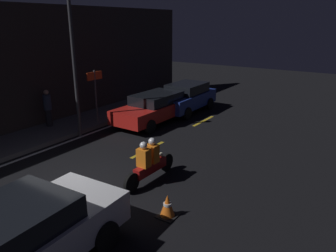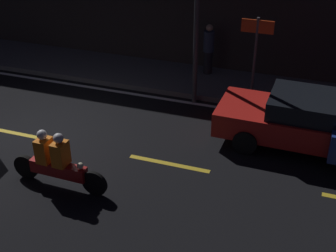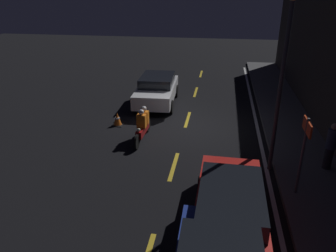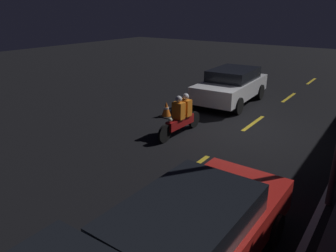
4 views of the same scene
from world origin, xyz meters
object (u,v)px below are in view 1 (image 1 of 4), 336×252
(taxi_red, at_px, (155,107))
(street_lamp, at_px, (74,59))
(motorcycle, at_px, (149,162))
(traffic_cone_near, at_px, (167,206))
(shop_sign, at_px, (95,86))
(sedan_white, at_px, (14,241))
(sedan_blue, at_px, (186,97))
(pedestrian, at_px, (48,108))

(taxi_red, height_order, street_lamp, street_lamp)
(motorcycle, bearing_deg, traffic_cone_near, -128.33)
(motorcycle, bearing_deg, street_lamp, 72.64)
(motorcycle, distance_m, shop_sign, 6.49)
(traffic_cone_near, bearing_deg, street_lamp, 65.49)
(sedan_white, height_order, sedan_blue, sedan_blue)
(motorcycle, bearing_deg, taxi_red, 35.74)
(taxi_red, xyz_separation_m, sedan_blue, (2.49, -0.23, 0.06))
(traffic_cone_near, height_order, street_lamp, street_lamp)
(traffic_cone_near, distance_m, shop_sign, 8.46)
(street_lamp, bearing_deg, pedestrian, 93.06)
(sedan_blue, bearing_deg, shop_sign, -27.90)
(taxi_red, relative_size, pedestrian, 2.77)
(sedan_blue, distance_m, motorcycle, 8.26)
(taxi_red, bearing_deg, street_lamp, -21.76)
(motorcycle, xyz_separation_m, traffic_cone_near, (-1.25, -1.50, -0.34))
(taxi_red, relative_size, shop_sign, 1.90)
(motorcycle, relative_size, street_lamp, 0.40)
(taxi_red, xyz_separation_m, shop_sign, (-1.85, 2.00, 1.11))
(taxi_red, bearing_deg, pedestrian, -42.22)
(sedan_blue, relative_size, shop_sign, 1.68)
(pedestrian, height_order, street_lamp, street_lamp)
(shop_sign, bearing_deg, traffic_cone_near, -122.83)
(pedestrian, xyz_separation_m, street_lamp, (0.10, -1.88, 2.24))
(traffic_cone_near, bearing_deg, motorcycle, 50.22)
(sedan_white, distance_m, sedan_blue, 12.61)
(sedan_blue, xyz_separation_m, street_lamp, (-5.92, 1.67, 2.44))
(sedan_blue, relative_size, motorcycle, 1.74)
(taxi_red, relative_size, traffic_cone_near, 7.64)
(sedan_white, relative_size, shop_sign, 1.87)
(shop_sign, bearing_deg, pedestrian, 142.15)
(taxi_red, height_order, sedan_blue, sedan_blue)
(taxi_red, height_order, shop_sign, shop_sign)
(traffic_cone_near, bearing_deg, sedan_blue, 28.23)
(sedan_blue, xyz_separation_m, pedestrian, (-6.02, 3.54, 0.20))
(sedan_white, height_order, motorcycle, sedan_white)
(motorcycle, bearing_deg, shop_sign, 60.75)
(sedan_white, relative_size, traffic_cone_near, 7.55)
(motorcycle, bearing_deg, sedan_white, -174.85)
(taxi_red, distance_m, shop_sign, 2.94)
(taxi_red, distance_m, motorcycle, 6.18)
(sedan_blue, distance_m, street_lamp, 6.62)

